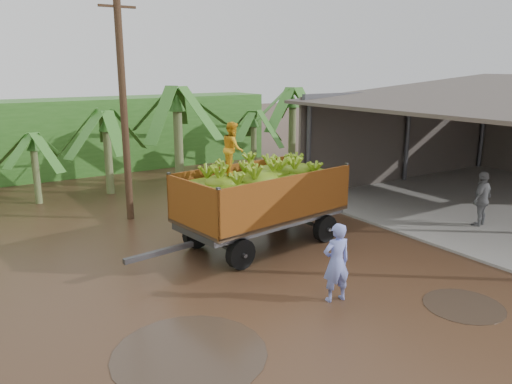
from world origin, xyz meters
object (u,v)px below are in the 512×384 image
Objects in this scene: banana_trailer at (261,196)px; man_blue at (336,262)px; utility_pole at (124,108)px; man_grey at (482,200)px.

man_blue is at bearing -106.22° from banana_trailer.
banana_trailer is 5.70m from utility_pole.
utility_pole is at bearing 109.81° from banana_trailer.
man_blue is at bearing -78.60° from utility_pole.
banana_trailer is 0.92× the size of utility_pole.
banana_trailer reaches higher than man_grey.
banana_trailer is at bearing -63.07° from utility_pole.
man_blue is 7.64m from man_grey.
utility_pole is (-1.73, 8.56, 2.90)m from man_blue.
banana_trailer is 4.01m from man_blue.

